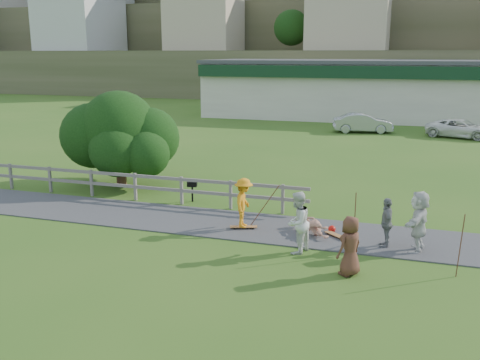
{
  "coord_description": "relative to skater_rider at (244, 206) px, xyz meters",
  "views": [
    {
      "loc": [
        6.28,
        -14.94,
        5.72
      ],
      "look_at": [
        0.79,
        2.0,
        1.47
      ],
      "focal_mm": 40.0,
      "sensor_mm": 36.0,
      "label": 1
    }
  ],
  "objects": [
    {
      "name": "spectator_d",
      "position": [
        5.47,
        -0.33,
        0.1
      ],
      "size": [
        0.81,
        1.78,
        1.85
      ],
      "primitive_type": "imported",
      "rotation": [
        0.0,
        0.0,
        4.55
      ],
      "color": "silver",
      "rests_on": "ground"
    },
    {
      "name": "skater_rider",
      "position": [
        0.0,
        0.0,
        0.0
      ],
      "size": [
        0.71,
        1.12,
        1.65
      ],
      "primitive_type": "imported",
      "rotation": [
        0.0,
        0.0,
        1.66
      ],
      "color": "orange",
      "rests_on": "ground"
    },
    {
      "name": "tree",
      "position": [
        -7.06,
        4.28,
        0.85
      ],
      "size": [
        5.46,
        5.46,
        3.35
      ],
      "primitive_type": null,
      "color": "black",
      "rests_on": "ground"
    },
    {
      "name": "pole_rider",
      "position": [
        0.6,
        0.4,
        0.08
      ],
      "size": [
        0.03,
        0.03,
        1.81
      ],
      "primitive_type": "cylinder",
      "color": "#563122",
      "rests_on": "ground"
    },
    {
      "name": "pole_spec_right",
      "position": [
        6.5,
        -1.95,
        0.04
      ],
      "size": [
        0.03,
        0.03,
        1.72
      ],
      "primitive_type": "cylinder",
      "color": "#563122",
      "rests_on": "ground"
    },
    {
      "name": "spectator_c",
      "position": [
        3.77,
        -2.68,
        -0.02
      ],
      "size": [
        0.86,
        0.94,
        1.61
      ],
      "primitive_type": "imported",
      "rotation": [
        0.0,
        0.0,
        4.11
      ],
      "color": "brown",
      "rests_on": "ground"
    },
    {
      "name": "bbq",
      "position": [
        -2.96,
        2.65,
        -0.42
      ],
      "size": [
        0.44,
        0.37,
        0.81
      ],
      "primitive_type": null,
      "rotation": [
        0.0,
        0.0,
        0.26
      ],
      "color": "black",
      "rests_on": "ground"
    },
    {
      "name": "spectator_a",
      "position": [
        2.12,
        -1.52,
        0.1
      ],
      "size": [
        0.93,
        1.06,
        1.84
      ],
      "primitive_type": "imported",
      "rotation": [
        0.0,
        0.0,
        4.41
      ],
      "color": "silver",
      "rests_on": "ground"
    },
    {
      "name": "pole_spec_left",
      "position": [
        3.71,
        -1.16,
        0.11
      ],
      "size": [
        0.03,
        0.03,
        1.86
      ],
      "primitive_type": "cylinder",
      "color": "#563122",
      "rests_on": "ground"
    },
    {
      "name": "spectator_b",
      "position": [
        4.56,
        -0.26,
        -0.05
      ],
      "size": [
        0.52,
        0.95,
        1.54
      ],
      "primitive_type": "imported",
      "rotation": [
        0.0,
        0.0,
        4.87
      ],
      "color": "gray",
      "rests_on": "ground"
    },
    {
      "name": "fence",
      "position": [
        -5.81,
        2.15,
        -0.1
      ],
      "size": [
        15.05,
        0.1,
        1.1
      ],
      "color": "slate",
      "rests_on": "ground"
    },
    {
      "name": "longboard_rider",
      "position": [
        0.0,
        0.0,
        -0.77
      ],
      "size": [
        0.93,
        0.5,
        0.1
      ],
      "primitive_type": null,
      "rotation": [
        0.0,
        0.0,
        0.33
      ],
      "color": "#9A6732",
      "rests_on": "ground"
    },
    {
      "name": "path",
      "position": [
        -1.19,
        0.35,
        -0.8
      ],
      "size": [
        34.0,
        3.0,
        0.04
      ],
      "primitive_type": "cube",
      "color": "#3C3B3E",
      "rests_on": "ground"
    },
    {
      "name": "strip_mall",
      "position": [
        2.81,
        33.79,
        1.76
      ],
      "size": [
        32.5,
        10.75,
        5.1
      ],
      "color": "beige",
      "rests_on": "ground"
    },
    {
      "name": "hillside",
      "position": [
        -1.19,
        90.15,
        13.59
      ],
      "size": [
        220.0,
        67.0,
        47.5
      ],
      "color": "#464D2D",
      "rests_on": "ground"
    },
    {
      "name": "car_silver",
      "position": [
        1.61,
        23.88,
        -0.12
      ],
      "size": [
        4.5,
        2.36,
        1.41
      ],
      "primitive_type": "imported",
      "rotation": [
        0.0,
        0.0,
        1.78
      ],
      "color": "#A2A3A9",
      "rests_on": "ground"
    },
    {
      "name": "helmet",
      "position": [
        2.84,
        0.57,
        -0.7
      ],
      "size": [
        0.24,
        0.24,
        0.24
      ],
      "primitive_type": "sphere",
      "color": "red",
      "rests_on": "ground"
    },
    {
      "name": "longboard_fallen",
      "position": [
        3.04,
        0.12,
        -0.77
      ],
      "size": [
        0.8,
        0.73,
        0.1
      ],
      "primitive_type": null,
      "rotation": [
        0.0,
        0.0,
        -0.71
      ],
      "color": "#9A6732",
      "rests_on": "ground"
    },
    {
      "name": "car_white",
      "position": [
        8.3,
        23.4,
        -0.19
      ],
      "size": [
        5.01,
        3.36,
        1.28
      ],
      "primitive_type": "imported",
      "rotation": [
        0.0,
        0.0,
        1.28
      ],
      "color": "white",
      "rests_on": "ground"
    },
    {
      "name": "ground",
      "position": [
        -1.19,
        -1.15,
        -0.82
      ],
      "size": [
        260.0,
        260.0,
        0.0
      ],
      "primitive_type": "plane",
      "color": "#34601B",
      "rests_on": "ground"
    },
    {
      "name": "skater_fallen",
      "position": [
        2.24,
        0.22,
        -0.53
      ],
      "size": [
        1.47,
        1.38,
        0.59
      ],
      "primitive_type": "imported",
      "rotation": [
        0.0,
        0.0,
        0.73
      ],
      "color": "tan",
      "rests_on": "ground"
    }
  ]
}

